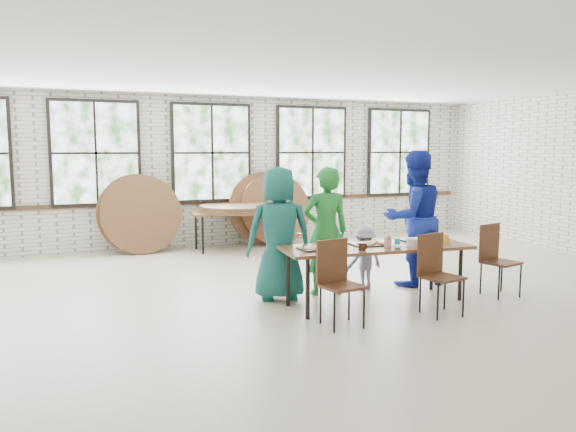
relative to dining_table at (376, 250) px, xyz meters
name	(u,v)px	position (x,y,z in m)	size (l,w,h in m)	color
room	(212,155)	(-0.82, 4.98, 1.14)	(12.00, 12.00, 12.00)	beige
dining_table	(376,250)	(0.00, 0.00, 0.00)	(2.46, 1.01, 0.74)	brown
chair_near_left	(337,275)	(-0.85, -0.58, -0.13)	(0.49, 0.47, 0.95)	#4B2A19
chair_near_right	(436,267)	(0.44, -0.64, -0.13)	(0.49, 0.48, 0.95)	#4B2A19
chair_spare	(495,254)	(1.71, -0.22, -0.13)	(0.51, 0.50, 0.95)	#4B2A19
adult_teal	(279,233)	(-1.06, 0.65, 0.18)	(0.85, 0.55, 1.73)	#1C6D60
adult_green	(326,231)	(-0.39, 0.65, 0.17)	(0.63, 0.41, 1.72)	#228131
toddler	(364,259)	(0.21, 0.65, -0.25)	(0.57, 0.33, 0.88)	#211646
adult_blue	(413,218)	(1.00, 0.65, 0.28)	(0.94, 0.73, 1.93)	#152799
storage_table	(238,214)	(-0.45, 4.40, 0.00)	(1.86, 0.91, 0.74)	brown
tabletop_clutter	(386,244)	(0.12, -0.03, 0.08)	(2.00, 0.61, 0.11)	black
round_tops_stacked	(238,208)	(-0.45, 4.40, 0.12)	(1.50, 1.50, 0.13)	brown
round_tops_leaning	(208,211)	(-0.99, 4.70, 0.05)	(4.25, 0.46, 1.49)	brown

